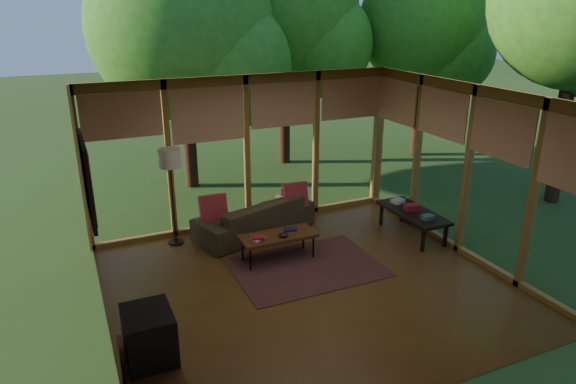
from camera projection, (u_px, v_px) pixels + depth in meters
name	position (u px, v px, depth m)	size (l,w,h in m)	color
floor	(308.00, 285.00, 7.40)	(5.50, 5.50, 0.00)	brown
ceiling	(311.00, 97.00, 6.48)	(5.50, 5.50, 0.00)	silver
wall_left	(95.00, 231.00, 5.88)	(0.04, 5.00, 2.70)	beige
wall_front	(428.00, 282.00, 4.80)	(5.50, 0.04, 2.70)	beige
window_wall_back	(247.00, 152.00, 9.09)	(5.50, 0.12, 2.70)	olive
window_wall_right	(467.00, 172.00, 8.00)	(0.12, 5.00, 2.70)	olive
exterior_lawn	(416.00, 125.00, 17.34)	(40.00, 40.00, 0.00)	#2A4C1C
tree_nw	(181.00, 27.00, 10.40)	(3.78, 3.78, 5.28)	#331E12
tree_ne	(283.00, 8.00, 12.07)	(3.59, 3.59, 5.54)	#331E12
tree_far	(421.00, 23.00, 12.72)	(3.10, 3.10, 4.95)	#331E12
rug	(307.00, 267.00, 7.88)	(2.22, 1.57, 0.01)	#883A13
sofa	(255.00, 217.00, 8.99)	(2.13, 0.83, 0.62)	#3D331E
pillow_left	(213.00, 209.00, 8.56)	(0.45, 0.15, 0.45)	maroon
pillow_right	(295.00, 196.00, 9.13)	(0.45, 0.15, 0.45)	maroon
ct_book_lower	(258.00, 239.00, 7.83)	(0.19, 0.14, 0.03)	#BAB2A9
ct_book_upper	(258.00, 237.00, 7.81)	(0.20, 0.15, 0.03)	maroon
ct_book_side	(290.00, 229.00, 8.17)	(0.19, 0.14, 0.03)	black
ct_bowl	(283.00, 234.00, 7.93)	(0.16, 0.16, 0.07)	black
media_cabinet	(152.00, 383.00, 5.04)	(0.50, 1.00, 0.60)	#562E17
television	(149.00, 335.00, 4.86)	(0.45, 0.55, 0.50)	black
console_book_a	(428.00, 217.00, 8.49)	(0.20, 0.15, 0.07)	#355D54
console_book_b	(411.00, 207.00, 8.87)	(0.23, 0.17, 0.11)	maroon
console_book_c	(398.00, 201.00, 9.22)	(0.23, 0.17, 0.06)	#BAB2A9
floor_lamp	(170.00, 164.00, 8.23)	(0.36, 0.36, 1.65)	black
coffee_table	(278.00, 237.00, 8.02)	(1.20, 0.50, 0.43)	#562E17
side_console	(413.00, 214.00, 8.86)	(0.60, 1.40, 0.46)	black
wall_painting	(87.00, 179.00, 7.03)	(0.06, 1.35, 1.15)	black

